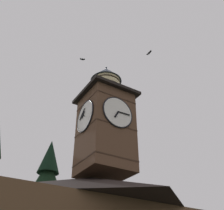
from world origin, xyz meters
TOP-DOWN VIEW (x-y plane):
  - clock_tower at (-1.03, 0.79)m, footprint 4.09×4.09m
  - flying_bird_high at (-0.04, -2.23)m, footprint 0.53×0.35m
  - flying_bird_low at (-5.11, 1.99)m, footprint 0.23×0.67m

SIDE VIEW (x-z plane):
  - clock_tower at x=-1.03m, z-range 7.18..16.87m
  - flying_bird_low at x=-5.11m, z-range 20.17..20.29m
  - flying_bird_high at x=-0.04m, z-range 20.18..20.31m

